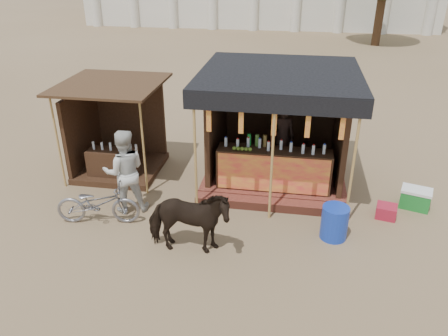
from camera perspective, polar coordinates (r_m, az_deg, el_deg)
ground at (r=8.43m, az=-1.83°, el=-11.55°), size 120.00×120.00×0.00m
main_stall at (r=10.71m, az=6.89°, el=3.39°), size 3.60×3.61×2.78m
secondary_stall at (r=11.59m, az=-14.29°, el=3.61°), size 2.40×2.40×2.38m
cow at (r=8.20m, az=-4.70°, el=-7.04°), size 1.65×0.82×1.36m
motorbike at (r=9.53m, az=-16.16°, el=-4.48°), size 1.82×0.87×0.92m
bystander at (r=9.61m, az=-12.84°, el=-0.45°), size 1.12×1.00×1.89m
blue_barrel at (r=9.02m, az=14.22°, el=-6.91°), size 0.67×0.67×0.70m
red_crate at (r=10.12m, az=20.42°, el=-5.32°), size 0.49×0.46×0.28m
cooler at (r=10.69m, az=23.72°, el=-3.63°), size 0.74×0.61×0.46m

